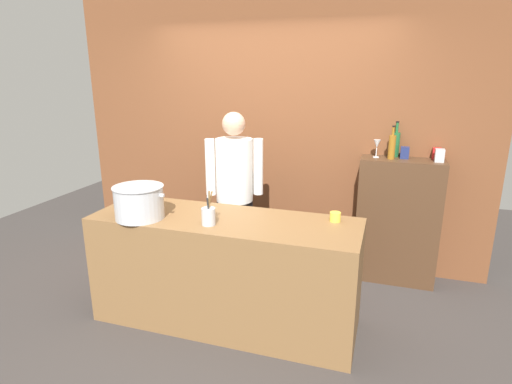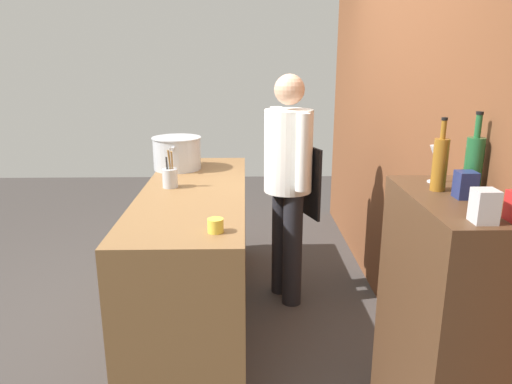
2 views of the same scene
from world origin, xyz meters
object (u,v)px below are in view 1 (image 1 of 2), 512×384
object	(u,v)px
chef	(235,187)
stockpot_large	(139,202)
utensil_crock	(208,216)
wine_bottle_amber	(392,146)
butter_jar	(335,217)
wine_glass_short	(377,145)
wine_bottle_green	(396,144)
spice_tin_navy	(405,153)
spice_tin_silver	(440,156)
spice_tin_red	(437,154)

from	to	relation	value
chef	stockpot_large	size ratio (longest dim) A/B	3.71
utensil_crock	wine_bottle_amber	distance (m)	1.87
chef	wine_bottle_amber	size ratio (longest dim) A/B	5.37
butter_jar	wine_glass_short	size ratio (longest dim) A/B	0.50
stockpot_large	wine_bottle_green	world-z (taller)	wine_bottle_green
wine_bottle_green	wine_glass_short	world-z (taller)	wine_bottle_green
stockpot_large	butter_jar	distance (m)	1.52
stockpot_large	spice_tin_navy	world-z (taller)	spice_tin_navy
wine_bottle_green	spice_tin_silver	distance (m)	0.41
spice_tin_silver	spice_tin_red	world-z (taller)	spice_tin_silver
butter_jar	wine_bottle_green	bearing A→B (deg)	69.89
wine_glass_short	butter_jar	bearing A→B (deg)	-103.12
wine_bottle_amber	spice_tin_red	xyz separation A→B (m)	(0.40, 0.12, -0.07)
wine_glass_short	wine_bottle_green	bearing A→B (deg)	28.18
stockpot_large	wine_bottle_green	distance (m)	2.41
wine_glass_short	stockpot_large	bearing A→B (deg)	-140.51
utensil_crock	spice_tin_red	xyz separation A→B (m)	(1.66, 1.46, 0.30)
wine_bottle_green	utensil_crock	bearing A→B (deg)	-131.47
wine_bottle_green	spice_tin_red	world-z (taller)	wine_bottle_green
stockpot_large	spice_tin_red	world-z (taller)	spice_tin_red
wine_glass_short	spice_tin_red	world-z (taller)	wine_glass_short
spice_tin_red	spice_tin_navy	bearing A→B (deg)	-167.68
chef	utensil_crock	size ratio (longest dim) A/B	5.90
wine_bottle_amber	wine_glass_short	bearing A→B (deg)	164.48
utensil_crock	spice_tin_navy	size ratio (longest dim) A/B	2.57
chef	wine_glass_short	size ratio (longest dim) A/B	9.91
butter_jar	wine_bottle_amber	xyz separation A→B (m)	(0.37, 0.97, 0.40)
wine_glass_short	spice_tin_red	distance (m)	0.55
utensil_crock	spice_tin_silver	size ratio (longest dim) A/B	2.40
spice_tin_silver	spice_tin_red	distance (m)	0.13
wine_glass_short	spice_tin_red	bearing A→B (deg)	9.21
chef	spice_tin_silver	distance (m)	1.88
stockpot_large	butter_jar	size ratio (longest dim) A/B	5.35
wine_bottle_amber	wine_glass_short	xyz separation A→B (m)	(-0.14, 0.04, 0.00)
stockpot_large	spice_tin_navy	xyz separation A→B (m)	(1.95, 1.42, 0.25)
wine_bottle_green	spice_tin_silver	world-z (taller)	wine_bottle_green
wine_bottle_green	wine_glass_short	xyz separation A→B (m)	(-0.17, -0.09, -0.00)
butter_jar	wine_bottle_green	xyz separation A→B (m)	(0.40, 1.10, 0.41)
spice_tin_navy	spice_tin_red	size ratio (longest dim) A/B	1.05
wine_bottle_amber	wine_glass_short	world-z (taller)	wine_bottle_amber
stockpot_large	spice_tin_silver	world-z (taller)	spice_tin_silver
stockpot_large	wine_bottle_green	bearing A→B (deg)	38.60
chef	wine_bottle_green	size ratio (longest dim) A/B	4.93
chef	utensil_crock	distance (m)	0.83
wine_bottle_amber	utensil_crock	bearing A→B (deg)	-133.34
butter_jar	spice_tin_red	xyz separation A→B (m)	(0.77, 1.10, 0.34)
butter_jar	spice_tin_navy	xyz separation A→B (m)	(0.49, 1.03, 0.34)
butter_jar	spice_tin_navy	bearing A→B (deg)	64.70
wine_bottle_green	wine_bottle_amber	distance (m)	0.13
wine_glass_short	spice_tin_navy	size ratio (longest dim) A/B	1.53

